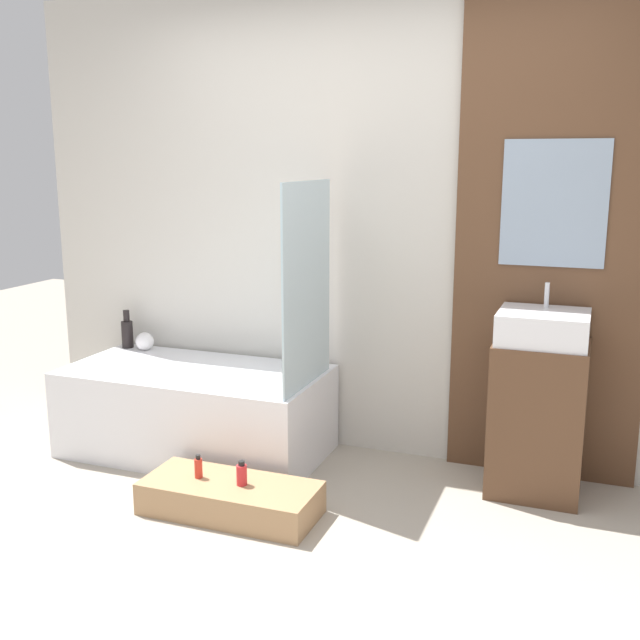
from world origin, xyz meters
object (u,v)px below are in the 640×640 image
at_px(bathtub, 196,410).
at_px(bottle_soap_primary, 198,467).
at_px(bottle_soap_secondary, 242,474).
at_px(vase_tall_dark, 127,332).
at_px(vase_round_light, 145,341).
at_px(sink, 543,327).
at_px(wooden_step_bench, 230,498).

relative_size(bathtub, bottle_soap_primary, 12.72).
bearing_deg(bottle_soap_secondary, bathtub, 134.03).
xyz_separation_m(vase_tall_dark, bottle_soap_secondary, (1.25, -0.91, -0.38)).
distance_m(vase_tall_dark, vase_round_light, 0.15).
bearing_deg(vase_tall_dark, bottle_soap_primary, -41.90).
bearing_deg(bottle_soap_secondary, vase_tall_dark, 143.86).
bearing_deg(vase_round_light, vase_tall_dark, 171.80).
bearing_deg(bottle_soap_primary, sink, 27.23).
bearing_deg(vase_round_light, sink, -2.84).
xyz_separation_m(wooden_step_bench, vase_round_light, (-1.04, 0.89, 0.47)).
height_order(wooden_step_bench, bottle_soap_secondary, bottle_soap_secondary).
height_order(bathtub, wooden_step_bench, bathtub).
bearing_deg(sink, vase_round_light, 177.16).
relative_size(bathtub, vase_round_light, 13.13).
xyz_separation_m(vase_round_light, bottle_soap_primary, (0.87, -0.89, -0.34)).
relative_size(wooden_step_bench, sink, 1.97).
bearing_deg(vase_tall_dark, bottle_soap_secondary, -36.14).
height_order(wooden_step_bench, bottle_soap_primary, bottle_soap_primary).
bearing_deg(bathtub, bottle_soap_primary, -59.34).
distance_m(vase_tall_dark, bottle_soap_primary, 1.42).
xyz_separation_m(vase_round_light, bottle_soap_secondary, (1.11, -0.89, -0.34)).
xyz_separation_m(bathtub, bottle_soap_primary, (0.37, -0.62, -0.04)).
bearing_deg(bottle_soap_primary, vase_round_light, 134.50).
height_order(bathtub, bottle_soap_primary, bathtub).
bearing_deg(wooden_step_bench, vase_tall_dark, 142.43).
distance_m(vase_round_light, bottle_soap_secondary, 1.46).
distance_m(bathtub, vase_tall_dark, 0.79).
xyz_separation_m(wooden_step_bench, bottle_soap_secondary, (0.06, 0.00, 0.13)).
bearing_deg(vase_tall_dark, sink, -3.14).
bearing_deg(wooden_step_bench, bottle_soap_secondary, 0.00).
bearing_deg(wooden_step_bench, vase_round_light, 139.54).
relative_size(sink, bottle_soap_secondary, 3.60).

